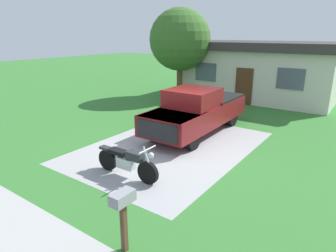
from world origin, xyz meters
name	(u,v)px	position (x,y,z in m)	size (l,w,h in m)	color
ground_plane	(171,147)	(0.00, 0.00, 0.00)	(80.00, 80.00, 0.00)	#34742E
driveway_pad	(171,147)	(0.00, 0.00, 0.00)	(5.16, 7.36, 0.01)	#A0A0A0
sidewalk_strip	(9,232)	(0.00, -6.00, 0.00)	(36.00, 1.80, 0.01)	#A8A8A3
motorcycle	(127,162)	(0.31, -2.67, 0.47)	(2.21, 0.70, 1.09)	black
pickup_truck	(198,110)	(-0.11, 2.09, 0.95)	(2.07, 5.65, 1.90)	black
mailbox	(123,206)	(2.38, -4.98, 0.98)	(0.26, 0.48, 1.26)	#4C3823
shade_tree	(180,40)	(-4.56, 7.49, 3.61)	(3.77, 3.77, 5.51)	brown
neighbor_house	(260,69)	(-0.50, 10.60, 1.79)	(9.60, 5.60, 3.50)	beige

